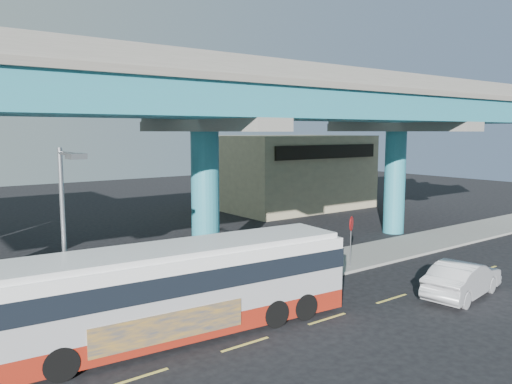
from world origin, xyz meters
TOP-DOWN VIEW (x-y plane):
  - ground at (0.00, 0.00)m, footprint 120.00×120.00m
  - sidewalk at (0.00, 5.50)m, footprint 70.00×4.00m
  - lane_markings at (-0.00, -0.30)m, footprint 58.00×0.12m
  - viaduct at (-0.00, 9.11)m, footprint 52.00×12.40m
  - building_beige at (18.00, 22.98)m, footprint 14.00×10.23m
  - transit_bus at (-5.28, 1.78)m, footprint 13.16×3.82m
  - sedan at (6.82, -1.99)m, footprint 3.27×5.51m
  - street_lamp at (-8.79, 3.47)m, footprint 0.50×2.24m
  - stop_sign at (6.20, 4.18)m, footprint 0.73×0.43m

SIDE VIEW (x-z plane):
  - ground at x=0.00m, z-range 0.00..0.00m
  - lane_markings at x=0.00m, z-range 0.00..0.01m
  - sidewalk at x=0.00m, z-range 0.00..0.15m
  - sedan at x=6.82m, z-range 0.00..1.64m
  - transit_bus at x=-5.28m, z-range 0.16..3.49m
  - stop_sign at x=6.20m, z-range 0.77..3.52m
  - building_beige at x=18.00m, z-range 0.01..7.01m
  - street_lamp at x=-8.79m, z-range 1.22..7.93m
  - viaduct at x=0.00m, z-range 3.29..14.99m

